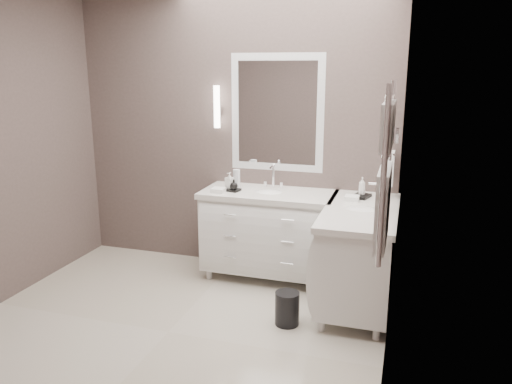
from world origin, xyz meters
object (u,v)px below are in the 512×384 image
(vanity_right, at_px, (359,251))
(vanity_back, at_px, (269,229))
(towel_ladder, at_px, (385,179))
(waste_bin, at_px, (287,308))

(vanity_right, bearing_deg, vanity_back, 159.62)
(vanity_right, distance_m, towel_ladder, 1.60)
(vanity_right, bearing_deg, towel_ladder, -80.16)
(waste_bin, bearing_deg, vanity_right, 46.37)
(vanity_back, distance_m, towel_ladder, 2.16)
(waste_bin, bearing_deg, towel_ladder, -48.05)
(vanity_back, height_order, waste_bin, vanity_back)
(vanity_back, relative_size, waste_bin, 4.63)
(vanity_back, height_order, towel_ladder, towel_ladder)
(vanity_back, height_order, vanity_right, same)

